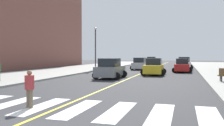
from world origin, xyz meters
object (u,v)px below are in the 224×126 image
object	(u,v)px
street_lamp	(95,44)
car_silver_second	(140,64)
car_white_nearest	(184,63)
car_red_fifth	(182,66)
car_yellow_fourth	(154,67)
pedestrian_crossing	(30,87)
car_gray_third	(110,69)
car_green_sixth	(152,62)

from	to	relation	value
street_lamp	car_silver_second	bearing A→B (deg)	24.38
car_white_nearest	car_silver_second	xyz separation A→B (m)	(-6.93, -3.79, -0.05)
car_red_fifth	street_lamp	size ratio (longest dim) A/B	0.64
car_yellow_fourth	pedestrian_crossing	size ratio (longest dim) A/B	2.69
car_white_nearest	street_lamp	distance (m)	15.53
car_yellow_fourth	street_lamp	world-z (taller)	street_lamp
car_gray_third	car_white_nearest	bearing A→B (deg)	69.87
car_gray_third	car_green_sixth	bearing A→B (deg)	89.81
car_white_nearest	car_yellow_fourth	distance (m)	14.50
car_yellow_fourth	car_red_fifth	bearing A→B (deg)	-119.22
car_silver_second	car_gray_third	xyz separation A→B (m)	(-0.29, -15.93, 0.03)
car_silver_second	car_green_sixth	xyz separation A→B (m)	(-0.20, 16.36, 0.02)
car_silver_second	car_gray_third	size ratio (longest dim) A/B	0.98
car_silver_second	street_lamp	world-z (taller)	street_lamp
car_silver_second	car_yellow_fourth	bearing A→B (deg)	-69.90
car_silver_second	street_lamp	bearing A→B (deg)	-154.18
car_yellow_fourth	pedestrian_crossing	world-z (taller)	car_yellow_fourth
car_gray_third	car_silver_second	bearing A→B (deg)	88.93
car_silver_second	car_yellow_fourth	size ratio (longest dim) A/B	0.99
car_silver_second	pedestrian_crossing	size ratio (longest dim) A/B	2.66
car_silver_second	pedestrian_crossing	world-z (taller)	car_silver_second
pedestrian_crossing	car_green_sixth	bearing A→B (deg)	-65.00
car_gray_third	street_lamp	bearing A→B (deg)	116.26
pedestrian_crossing	street_lamp	xyz separation A→B (m)	(-7.01, 27.41, 3.23)
car_gray_third	car_red_fifth	xyz separation A→B (m)	(7.00, 11.64, -0.07)
car_green_sixth	pedestrian_crossing	bearing A→B (deg)	-89.86
street_lamp	car_white_nearest	bearing A→B (deg)	26.60
car_red_fifth	car_gray_third	bearing A→B (deg)	60.90
pedestrian_crossing	street_lamp	size ratio (longest dim) A/B	0.25
car_white_nearest	car_red_fifth	size ratio (longest dim) A/B	1.08
car_white_nearest	car_silver_second	distance (m)	7.89
car_yellow_fourth	pedestrian_crossing	xyz separation A→B (m)	(-3.14, -20.14, -0.01)
car_green_sixth	street_lamp	size ratio (longest dim) A/B	0.68
car_yellow_fourth	car_green_sixth	bearing A→B (deg)	-83.06
car_yellow_fourth	pedestrian_crossing	distance (m)	20.38
car_white_nearest	car_yellow_fourth	bearing A→B (deg)	76.49
car_yellow_fourth	car_red_fifth	xyz separation A→B (m)	(3.24, 6.01, -0.05)
car_gray_third	car_yellow_fourth	world-z (taller)	car_gray_third
car_white_nearest	car_green_sixth	size ratio (longest dim) A/B	1.02
car_white_nearest	car_silver_second	world-z (taller)	car_white_nearest
car_yellow_fourth	street_lamp	size ratio (longest dim) A/B	0.67
car_white_nearest	car_gray_third	xyz separation A→B (m)	(-7.22, -19.72, -0.02)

